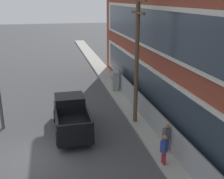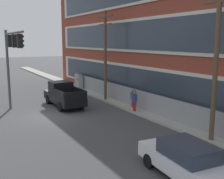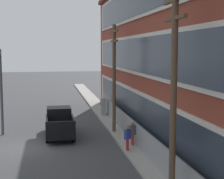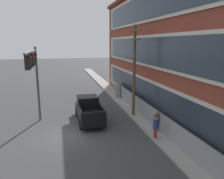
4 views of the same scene
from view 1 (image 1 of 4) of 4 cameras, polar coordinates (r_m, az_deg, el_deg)
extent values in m
plane|color=#424244|center=(15.15, -15.33, -13.41)|extent=(160.00, 160.00, 0.00)
cube|color=#9E9B93|center=(16.08, 9.52, -10.69)|extent=(80.00, 1.66, 0.16)
cube|color=beige|center=(13.49, 17.02, -7.50)|extent=(38.14, 0.10, 2.76)
cube|color=#2D3844|center=(13.46, 16.79, -7.53)|extent=(36.48, 0.06, 2.30)
cube|color=beige|center=(12.38, 18.65, 8.75)|extent=(38.14, 0.10, 2.76)
cube|color=#2D3844|center=(12.35, 18.41, 8.75)|extent=(36.48, 0.06, 2.30)
cube|color=gray|center=(14.68, 12.50, -10.57)|extent=(27.28, 0.04, 1.63)
cylinder|color=#4C4C51|center=(26.78, 0.27, 3.09)|extent=(0.06, 0.06, 1.63)
cylinder|color=#4C4C51|center=(14.32, 12.72, -7.69)|extent=(27.28, 0.05, 0.05)
cube|color=black|center=(17.22, -8.26, -6.10)|extent=(5.39, 1.98, 0.70)
cube|color=black|center=(17.60, -8.61, -2.68)|extent=(1.63, 1.78, 0.94)
cube|color=#283342|center=(18.37, -8.84, -1.79)|extent=(0.08, 1.57, 0.71)
cube|color=black|center=(15.82, -11.20, -6.02)|extent=(2.68, 0.15, 0.56)
cube|color=black|center=(15.96, -4.71, -5.51)|extent=(2.68, 0.15, 0.56)
cube|color=black|center=(14.57, -7.36, -8.01)|extent=(0.12, 1.84, 0.56)
cylinder|color=black|center=(18.80, -11.36, -5.31)|extent=(0.80, 0.27, 0.80)
cylinder|color=black|center=(18.91, -6.02, -4.89)|extent=(0.80, 0.27, 0.80)
cylinder|color=black|center=(15.88, -10.84, -9.83)|extent=(0.80, 0.27, 0.80)
cylinder|color=black|center=(16.02, -4.47, -9.29)|extent=(0.80, 0.27, 0.80)
cube|color=white|center=(19.65, -10.97, -2.80)|extent=(0.06, 0.24, 0.16)
cube|color=white|center=(19.73, -7.08, -2.51)|extent=(0.06, 0.24, 0.16)
cylinder|color=brown|center=(17.10, 5.02, 5.60)|extent=(0.26, 0.26, 8.15)
cube|color=brown|center=(16.70, 5.37, 17.66)|extent=(2.64, 0.14, 0.14)
cube|color=brown|center=(16.72, 5.30, 15.26)|extent=(2.24, 0.14, 0.14)
cube|color=#939993|center=(24.20, 0.59, 1.58)|extent=(0.60, 0.49, 1.74)
cube|color=#515151|center=(24.05, 0.00, 2.34)|extent=(0.42, 0.02, 0.20)
cylinder|color=maroon|center=(15.19, 10.76, -11.10)|extent=(0.14, 0.14, 0.85)
cylinder|color=maroon|center=(15.05, 11.03, -11.42)|extent=(0.14, 0.14, 0.85)
cube|color=#4C4C51|center=(14.78, 11.06, -8.80)|extent=(0.34, 0.45, 0.60)
sphere|color=#8C6647|center=(14.60, 11.16, -7.33)|extent=(0.24, 0.24, 0.24)
cylinder|color=maroon|center=(14.11, 10.29, -13.51)|extent=(0.14, 0.14, 0.85)
cylinder|color=maroon|center=(13.97, 10.58, -13.88)|extent=(0.14, 0.14, 0.85)
cube|color=navy|center=(13.68, 10.61, -11.11)|extent=(0.44, 0.46, 0.60)
sphere|color=#8C6647|center=(13.48, 10.71, -9.55)|extent=(0.24, 0.24, 0.24)
camera|label=2|loc=(9.79, -142.86, -28.17)|focal=45.00mm
camera|label=3|loc=(9.21, 163.60, -26.77)|focal=55.00mm
camera|label=4|loc=(2.76, -157.98, -39.73)|focal=35.00mm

